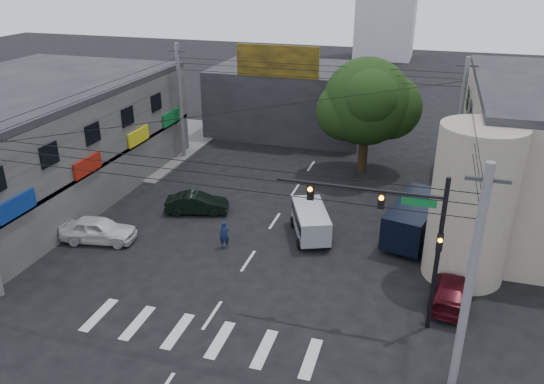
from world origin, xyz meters
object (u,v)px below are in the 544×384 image
at_px(street_tree, 367,102).
at_px(utility_pole_far_left, 180,102).
at_px(white_compact, 98,230).
at_px(maroon_sedan, 452,288).
at_px(silver_minivan, 311,223).
at_px(traffic_officer, 224,235).
at_px(traffic_gantry, 399,226).
at_px(navy_van, 414,221).
at_px(dark_sedan, 197,203).
at_px(utility_pole_near_right, 469,286).
at_px(utility_pole_far_right, 459,125).

bearing_deg(street_tree, utility_pole_far_left, -176.05).
xyz_separation_m(white_compact, maroon_sedan, (19.49, -0.12, -0.08)).
distance_m(silver_minivan, traffic_officer, 5.10).
bearing_deg(traffic_gantry, silver_minivan, 128.03).
relative_size(street_tree, white_compact, 1.90).
xyz_separation_m(utility_pole_far_left, silver_minivan, (13.09, -10.31, -3.72)).
bearing_deg(street_tree, silver_minivan, -97.13).
xyz_separation_m(street_tree, navy_van, (4.37, -9.78, -4.33)).
distance_m(dark_sedan, navy_van, 13.49).
bearing_deg(dark_sedan, utility_pole_near_right, -141.54).
relative_size(street_tree, navy_van, 1.43).
relative_size(street_tree, maroon_sedan, 1.85).
bearing_deg(utility_pole_far_right, maroon_sedan, -90.00).
distance_m(utility_pole_far_left, navy_van, 21.09).
bearing_deg(navy_van, maroon_sedan, -146.51).
bearing_deg(dark_sedan, traffic_officer, -153.60).
height_order(white_compact, navy_van, navy_van).
relative_size(utility_pole_far_right, silver_minivan, 2.07).
height_order(street_tree, traffic_officer, street_tree).
height_order(utility_pole_far_right, traffic_officer, utility_pole_far_right).
height_order(traffic_gantry, utility_pole_near_right, utility_pole_near_right).
xyz_separation_m(traffic_gantry, white_compact, (-16.82, 2.60, -4.09)).
relative_size(utility_pole_near_right, maroon_sedan, 1.96).
bearing_deg(utility_pole_near_right, street_tree, 106.82).
bearing_deg(utility_pole_far_right, navy_van, -103.67).
bearing_deg(utility_pole_near_right, traffic_gantry, 127.42).
bearing_deg(street_tree, traffic_officer, -112.32).
distance_m(utility_pole_far_left, silver_minivan, 17.07).
bearing_deg(utility_pole_near_right, maroon_sedan, 90.00).
height_order(utility_pole_near_right, maroon_sedan, utility_pole_near_right).
bearing_deg(maroon_sedan, utility_pole_far_right, -83.30).
distance_m(street_tree, utility_pole_near_right, 22.48).
distance_m(traffic_gantry, utility_pole_far_right, 17.21).
relative_size(traffic_gantry, dark_sedan, 1.70).
xyz_separation_m(dark_sedan, maroon_sedan, (15.61, -5.22, -0.00)).
relative_size(street_tree, dark_sedan, 2.06).
distance_m(utility_pole_near_right, utility_pole_far_left, 29.35).
relative_size(traffic_gantry, traffic_officer, 4.46).
height_order(utility_pole_far_left, white_compact, utility_pole_far_left).
relative_size(dark_sedan, silver_minivan, 0.95).
bearing_deg(traffic_gantry, dark_sedan, 149.24).
distance_m(utility_pole_far_right, silver_minivan, 13.52).
bearing_deg(silver_minivan, maroon_sedan, -140.37).
distance_m(street_tree, utility_pole_far_right, 6.63).
xyz_separation_m(maroon_sedan, navy_van, (-2.13, 5.75, 0.49)).
bearing_deg(traffic_officer, street_tree, 54.31).
relative_size(silver_minivan, navy_van, 0.73).
xyz_separation_m(maroon_sedan, traffic_officer, (-12.25, 1.52, 0.15)).
xyz_separation_m(dark_sedan, traffic_officer, (3.36, -3.69, 0.15)).
bearing_deg(traffic_officer, navy_van, 9.29).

